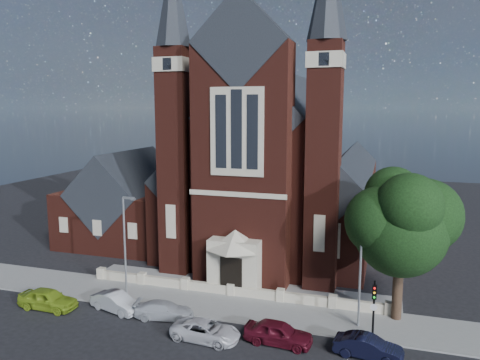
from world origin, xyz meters
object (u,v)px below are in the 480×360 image
object	(u,v)px
car_lime_van	(48,299)
car_dark_red	(278,333)
car_white_suv	(206,331)
parish_hall	(129,206)
street_lamp_right	(362,263)
car_silver_a	(116,302)
car_navy	(368,347)
street_tree	(403,225)
street_lamp_left	(126,240)
traffic_signal	(374,302)
car_silver_b	(164,310)
church	(279,169)

from	to	relation	value
car_lime_van	car_dark_red	size ratio (longest dim) A/B	1.03
car_white_suv	car_dark_red	xyz separation A→B (m)	(4.59, 0.93, 0.11)
parish_hall	street_lamp_right	size ratio (longest dim) A/B	1.51
car_silver_a	car_white_suv	bearing A→B (deg)	-89.26
car_dark_red	street_lamp_right	bearing A→B (deg)	-47.31
car_lime_van	car_navy	size ratio (longest dim) A/B	1.11
street_tree	street_lamp_left	size ratio (longest dim) A/B	1.32
traffic_signal	car_white_suv	size ratio (longest dim) A/B	0.88
car_silver_b	car_navy	xyz separation A→B (m)	(14.10, -1.09, 0.06)
car_silver_a	car_lime_van	bearing A→B (deg)	118.80
street_tree	traffic_signal	size ratio (longest dim) A/B	2.67
street_lamp_right	car_white_suv	xyz separation A→B (m)	(-9.38, -4.80, -3.97)
church	car_dark_red	world-z (taller)	church
church	car_silver_b	world-z (taller)	church
street_tree	car_silver_b	xyz separation A→B (m)	(-15.88, -4.48, -6.35)
car_silver_a	car_navy	size ratio (longest dim) A/B	1.03
parish_hall	car_silver_b	bearing A→B (deg)	-52.82
car_silver_a	traffic_signal	bearing A→B (deg)	-70.97
street_lamp_right	car_white_suv	size ratio (longest dim) A/B	1.78
church	traffic_signal	distance (m)	23.94
parish_hall	car_navy	world-z (taller)	parish_hall
car_lime_van	car_dark_red	distance (m)	17.58
traffic_signal	car_dark_red	distance (m)	6.42
church	street_lamp_left	distance (m)	20.84
car_dark_red	car_navy	distance (m)	5.52
street_tree	traffic_signal	xyz separation A→B (m)	(-1.60, -3.28, -4.38)
car_lime_van	car_white_suv	world-z (taller)	car_lime_van
car_lime_van	car_navy	bearing A→B (deg)	-89.33
car_white_suv	traffic_signal	bearing A→B (deg)	-69.14
church	street_lamp_right	xyz separation A→B (m)	(10.09, -18.94, -3.59)
car_silver_b	parish_hall	bearing A→B (deg)	26.98
street_lamp_left	car_silver_a	bearing A→B (deg)	-75.64
car_dark_red	street_lamp_left	bearing A→B (deg)	77.41
car_white_suv	car_dark_red	bearing A→B (deg)	-75.11
parish_hall	car_navy	distance (m)	32.39
car_lime_van	car_silver_b	size ratio (longest dim) A/B	1.07
traffic_signal	car_navy	world-z (taller)	traffic_signal
street_lamp_right	car_white_suv	bearing A→B (deg)	-152.90
car_dark_red	car_white_suv	bearing A→B (deg)	105.19
parish_hall	car_dark_red	xyz separation A→B (m)	(21.30, -17.87, -3.26)
street_lamp_left	street_lamp_right	distance (m)	18.00
street_tree	street_lamp_right	bearing A→B (deg)	-145.74
car_silver_a	car_white_suv	size ratio (longest dim) A/B	0.92
car_white_suv	car_silver_a	bearing A→B (deg)	78.78
street_lamp_left	car_silver_a	xyz separation A→B (m)	(0.70, -2.73, -3.91)
street_tree	traffic_signal	bearing A→B (deg)	-115.95
car_dark_red	car_navy	world-z (taller)	car_dark_red
street_lamp_right	car_silver_a	size ratio (longest dim) A/B	1.93
car_navy	parish_hall	bearing A→B (deg)	62.92
parish_hall	street_lamp_left	distance (m)	16.18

